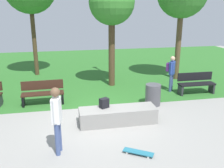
# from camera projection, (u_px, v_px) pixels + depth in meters

# --- Properties ---
(ground_plane) EXTENTS (28.00, 28.00, 0.00)m
(ground_plane) POSITION_uv_depth(u_px,v_px,m) (98.00, 119.00, 8.63)
(ground_plane) COLOR gray
(grass_lawn) EXTENTS (26.60, 12.96, 0.01)m
(grass_lawn) POSITION_uv_depth(u_px,v_px,m) (81.00, 68.00, 15.68)
(grass_lawn) COLOR #2D6B28
(grass_lawn) RESTS_ON ground_plane
(concrete_ledge) EXTENTS (2.51, 0.75, 0.51)m
(concrete_ledge) POSITION_uv_depth(u_px,v_px,m) (118.00, 115.00, 8.29)
(concrete_ledge) COLOR gray
(concrete_ledge) RESTS_ON ground_plane
(backpack_on_ledge) EXTENTS (0.34, 0.30, 0.32)m
(backpack_on_ledge) POSITION_uv_depth(u_px,v_px,m) (104.00, 103.00, 8.21)
(backpack_on_ledge) COLOR black
(backpack_on_ledge) RESTS_ON concrete_ledge
(skater_performing_trick) EXTENTS (0.26, 0.42, 1.80)m
(skater_performing_trick) POSITION_uv_depth(u_px,v_px,m) (57.00, 115.00, 6.34)
(skater_performing_trick) COLOR #3F5184
(skater_performing_trick) RESTS_ON ground_plane
(skateboard_by_ledge) EXTENTS (0.78, 0.60, 0.08)m
(skateboard_by_ledge) POSITION_uv_depth(u_px,v_px,m) (138.00, 152.00, 6.55)
(skateboard_by_ledge) COLOR teal
(skateboard_by_ledge) RESTS_ON ground_plane
(park_bench_near_lamppost) EXTENTS (1.61, 0.52, 0.91)m
(park_bench_near_lamppost) POSITION_uv_depth(u_px,v_px,m) (43.00, 92.00, 9.82)
(park_bench_near_lamppost) COLOR #331E14
(park_bench_near_lamppost) RESTS_ON ground_plane
(park_bench_center_lawn) EXTENTS (1.60, 0.48, 0.91)m
(park_bench_center_lawn) POSITION_uv_depth(u_px,v_px,m) (196.00, 83.00, 11.01)
(park_bench_center_lawn) COLOR black
(park_bench_center_lawn) RESTS_ON ground_plane
(tree_leaning_ash) EXTENTS (2.05, 2.05, 4.88)m
(tree_leaning_ash) POSITION_uv_depth(u_px,v_px,m) (112.00, 4.00, 11.18)
(tree_leaning_ash) COLOR #4C3823
(tree_leaning_ash) RESTS_ON grass_lawn
(lamp_post) EXTENTS (0.28, 0.28, 4.70)m
(lamp_post) POSITION_uv_depth(u_px,v_px,m) (114.00, 24.00, 12.84)
(lamp_post) COLOR black
(lamp_post) RESTS_ON ground_plane
(trash_bin) EXTENTS (0.59, 0.59, 0.82)m
(trash_bin) POSITION_uv_depth(u_px,v_px,m) (153.00, 95.00, 9.74)
(trash_bin) COLOR #4C4C51
(trash_bin) RESTS_ON ground_plane
(pedestrian_with_backpack) EXTENTS (0.45, 0.44, 1.59)m
(pedestrian_with_backpack) POSITION_uv_depth(u_px,v_px,m) (171.00, 70.00, 11.19)
(pedestrian_with_backpack) COLOR #3F5184
(pedestrian_with_backpack) RESTS_ON ground_plane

